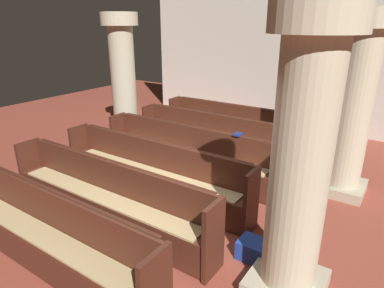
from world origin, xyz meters
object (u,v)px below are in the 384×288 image
pew_row_4 (106,194)px  pew_row_0 (236,125)px  pew_row_2 (187,151)px  pillar_far_side (123,76)px  pillar_aisle_rear (301,159)px  pew_row_3 (152,170)px  lectern (295,123)px  kneeler_box_blue (255,250)px  pillar_aisle_side (354,104)px  pew_row_1 (214,137)px  pew_row_5 (41,229)px  hymn_book (238,134)px

pew_row_4 → pew_row_0: bearing=90.0°
pew_row_2 → pillar_far_side: pillar_far_side is taller
pillar_aisle_rear → pillar_far_side: bearing=151.6°
pew_row_3 → lectern: size_ratio=3.46×
kneeler_box_blue → pillar_far_side: bearing=151.7°
pew_row_2 → pillar_far_side: size_ratio=1.21×
pillar_aisle_rear → pillar_aisle_side: bearing=90.0°
pew_row_4 → pew_row_1: bearing=90.0°
pillar_far_side → pew_row_0: bearing=22.8°
pew_row_5 → lectern: size_ratio=3.46×
pillar_aisle_side → lectern: bearing=125.2°
pew_row_4 → pew_row_5: same height
pew_row_1 → pew_row_5: (0.00, -4.18, 0.00)m
pew_row_3 → lectern: (1.06, 4.32, -0.07)m
pew_row_0 → hymn_book: size_ratio=19.72×
hymn_book → lectern: bearing=88.5°
pillar_far_side → pew_row_3: bearing=-38.0°
pew_row_2 → hymn_book: hymn_book is taller
pillar_aisle_side → pillar_aisle_rear: same height
pillar_far_side → lectern: size_ratio=2.86×
pew_row_3 → pew_row_4: same height
lectern → kneeler_box_blue: bearing=-77.4°
pew_row_2 → pew_row_3: same height
pew_row_0 → pew_row_5: (0.00, -5.23, 0.00)m
pew_row_2 → pew_row_3: size_ratio=1.00×
pillar_aisle_side → pillar_far_side: bearing=-179.8°
pillar_aisle_side → hymn_book: 1.97m
pillar_far_side → lectern: 4.48m
pew_row_0 → pillar_aisle_rear: pillar_aisle_rear is taller
pew_row_0 → lectern: size_ratio=3.46×
pew_row_3 → pillar_aisle_side: 3.54m
pew_row_2 → pillar_aisle_rear: 3.43m
pew_row_1 → pew_row_4: 3.14m
pew_row_2 → hymn_book: (0.98, 0.19, 0.48)m
pew_row_1 → pew_row_3: 2.09m
pew_row_0 → kneeler_box_blue: 4.25m
pew_row_5 → kneeler_box_blue: bearing=36.3°
pew_row_4 → lectern: (1.06, 5.37, -0.07)m
pew_row_4 → pillar_aisle_rear: 2.89m
pew_row_0 → pillar_aisle_side: pillar_aisle_side is taller
pew_row_3 → pillar_aisle_rear: pillar_aisle_rear is taller
pew_row_0 → pillar_aisle_side: size_ratio=1.21×
pew_row_3 → kneeler_box_blue: size_ratio=8.99×
pillar_aisle_side → kneeler_box_blue: size_ratio=7.45×
lectern → hymn_book: bearing=-91.5°
pew_row_0 → kneeler_box_blue: pew_row_0 is taller
pew_row_4 → lectern: size_ratio=3.46×
pew_row_3 → pew_row_4: (0.00, -1.05, 0.00)m
pew_row_1 → kneeler_box_blue: size_ratio=8.99×
pew_row_0 → hymn_book: (0.98, -1.90, 0.48)m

